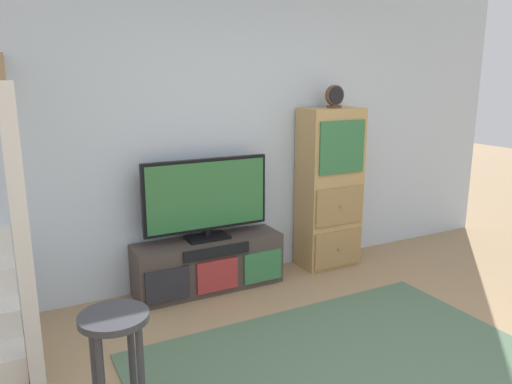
{
  "coord_description": "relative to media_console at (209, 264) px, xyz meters",
  "views": [
    {
      "loc": [
        -1.8,
        -1.56,
        1.82
      ],
      "look_at": [
        -0.08,
        1.73,
        0.95
      ],
      "focal_mm": 34.47,
      "sensor_mm": 36.0,
      "label": 1
    }
  ],
  "objects": [
    {
      "name": "television",
      "position": [
        -0.0,
        0.02,
        0.6
      ],
      "size": [
        1.11,
        0.22,
        0.7
      ],
      "color": "black",
      "rests_on": "media_console"
    },
    {
      "name": "media_console",
      "position": [
        0.0,
        0.0,
        0.0
      ],
      "size": [
        1.3,
        0.38,
        0.45
      ],
      "color": "#423833",
      "rests_on": "ground_plane"
    },
    {
      "name": "area_rug",
      "position": [
        0.3,
        -1.59,
        -0.22
      ],
      "size": [
        2.6,
        1.8,
        0.01
      ],
      "primitive_type": "cube",
      "color": "#4C664C",
      "rests_on": "ground_plane"
    },
    {
      "name": "back_wall",
      "position": [
        0.3,
        0.27,
        1.12
      ],
      "size": [
        6.4,
        0.12,
        2.7
      ],
      "primitive_type": "cube",
      "color": "silver",
      "rests_on": "ground_plane"
    },
    {
      "name": "bar_stool_near",
      "position": [
        -1.11,
        -1.52,
        0.3
      ],
      "size": [
        0.34,
        0.34,
        0.71
      ],
      "color": "#333338",
      "rests_on": "ground_plane"
    },
    {
      "name": "desk_clock",
      "position": [
        1.28,
        -0.0,
        1.41
      ],
      "size": [
        0.18,
        0.08,
        0.21
      ],
      "color": "#4C3823",
      "rests_on": "side_cabinet"
    },
    {
      "name": "side_cabinet",
      "position": [
        1.27,
        0.01,
        0.54
      ],
      "size": [
        0.58,
        0.38,
        1.54
      ],
      "color": "tan",
      "rests_on": "ground_plane"
    }
  ]
}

